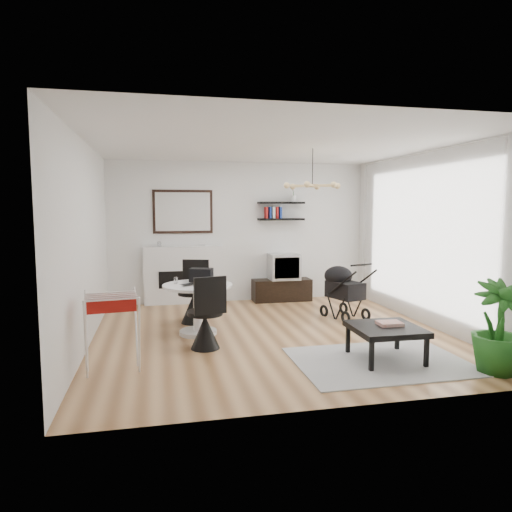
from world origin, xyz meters
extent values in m
plane|color=#916138|center=(0.00, 0.00, 0.00)|extent=(5.00, 5.00, 0.00)
plane|color=white|center=(0.00, 0.00, 2.70)|extent=(5.00, 5.00, 0.00)
plane|color=white|center=(0.00, 2.50, 1.35)|extent=(5.00, 0.00, 5.00)
plane|color=white|center=(-2.50, 0.00, 1.35)|extent=(0.00, 5.00, 5.00)
plane|color=white|center=(2.50, 0.00, 1.35)|extent=(0.00, 5.00, 5.00)
cube|color=white|center=(2.40, 0.20, 1.35)|extent=(0.04, 3.60, 2.60)
cube|color=white|center=(-1.10, 2.42, 0.55)|extent=(1.50, 0.15, 1.10)
cube|color=black|center=(-1.10, 2.36, 0.48)|extent=(0.95, 0.06, 0.32)
cube|color=black|center=(-1.10, 2.48, 1.75)|extent=(1.12, 0.03, 0.82)
cube|color=white|center=(-1.10, 2.46, 1.75)|extent=(1.02, 0.01, 0.72)
cube|color=black|center=(0.79, 2.37, 1.60)|extent=(0.90, 0.25, 0.04)
cube|color=black|center=(0.79, 2.37, 1.92)|extent=(0.90, 0.25, 0.04)
cube|color=black|center=(0.79, 2.29, 0.21)|extent=(1.14, 0.40, 0.43)
cube|color=silver|center=(0.82, 2.29, 0.68)|extent=(0.58, 0.50, 0.50)
cube|color=black|center=(0.82, 2.04, 0.68)|extent=(0.49, 0.01, 0.40)
cylinder|color=white|center=(-1.03, 0.23, 0.03)|extent=(0.54, 0.54, 0.06)
cylinder|color=white|center=(-1.03, 0.23, 0.37)|extent=(0.13, 0.13, 0.63)
cylinder|color=white|center=(-1.03, 0.23, 0.71)|extent=(1.00, 1.00, 0.04)
imported|color=black|center=(-1.11, 0.15, 0.74)|extent=(0.36, 0.35, 0.02)
cube|color=black|center=(-0.96, 0.47, 0.83)|extent=(0.38, 0.30, 0.20)
cube|color=silver|center=(-0.86, 0.10, 0.74)|extent=(0.38, 0.33, 0.01)
cylinder|color=white|center=(-1.34, 0.39, 0.77)|extent=(0.05, 0.05, 0.09)
cylinder|color=black|center=(-1.05, 0.91, 0.48)|extent=(0.47, 0.47, 0.05)
cone|color=black|center=(-1.05, 0.91, 0.22)|extent=(0.39, 0.39, 0.45)
cube|color=black|center=(-0.99, 1.11, 0.75)|extent=(0.42, 0.17, 0.48)
cylinder|color=black|center=(-1.00, -0.47, 0.47)|extent=(0.46, 0.46, 0.05)
cone|color=black|center=(-1.00, -0.47, 0.22)|extent=(0.38, 0.38, 0.44)
cube|color=black|center=(-0.96, -0.67, 0.73)|extent=(0.42, 0.14, 0.47)
cube|color=maroon|center=(-2.09, -1.10, 0.78)|extent=(0.54, 0.35, 0.14)
cube|color=black|center=(1.43, 0.71, 0.47)|extent=(0.55, 0.68, 0.27)
ellipsoid|color=black|center=(1.38, 0.87, 0.68)|extent=(0.47, 0.47, 0.33)
cylinder|color=black|center=(1.55, 0.35, 0.93)|extent=(0.42, 0.16, 0.03)
torus|color=black|center=(1.14, 0.90, 0.09)|extent=(0.11, 0.21, 0.21)
torus|color=black|center=(1.55, 1.03, 0.09)|extent=(0.11, 0.21, 0.21)
torus|color=black|center=(1.31, 0.38, 0.09)|extent=(0.11, 0.21, 0.21)
torus|color=black|center=(1.72, 0.51, 0.09)|extent=(0.11, 0.21, 0.21)
cube|color=#9F9F9F|center=(0.96, -1.43, 0.01)|extent=(2.01, 1.45, 0.01)
cube|color=black|center=(1.06, -1.38, 0.38)|extent=(0.80, 0.80, 0.07)
cube|color=black|center=(0.71, -1.71, 0.18)|extent=(0.04, 0.04, 0.34)
cube|color=black|center=(1.38, -1.73, 0.18)|extent=(0.04, 0.04, 0.34)
cube|color=black|center=(0.73, -1.04, 0.18)|extent=(0.04, 0.04, 0.34)
cube|color=black|center=(1.40, -1.06, 0.18)|extent=(0.04, 0.04, 0.34)
cube|color=#CC4933|center=(1.13, -1.35, 0.44)|extent=(0.29, 0.23, 0.04)
imported|color=#21611B|center=(2.06, -2.02, 0.52)|extent=(0.64, 0.64, 1.03)
camera|label=1|loc=(-1.59, -6.25, 1.82)|focal=32.00mm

